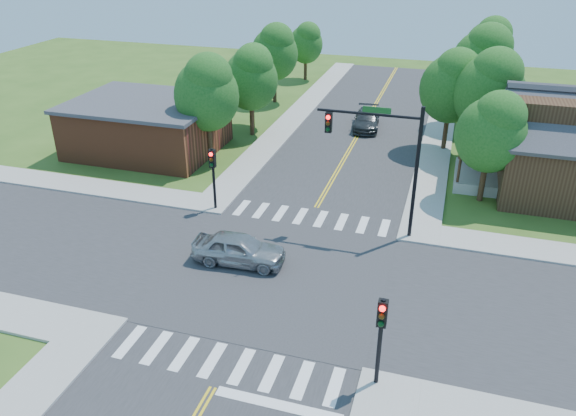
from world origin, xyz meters
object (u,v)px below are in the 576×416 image
(signal_mast_ne, at_px, (384,149))
(car_dgrey, at_px, (367,120))
(car_silver, at_px, (239,250))
(signal_pole_se, at_px, (381,327))
(signal_pole_nw, at_px, (213,168))

(signal_mast_ne, bearing_deg, car_dgrey, 101.89)
(car_silver, bearing_deg, signal_mast_ne, -53.49)
(signal_mast_ne, xyz_separation_m, car_silver, (-6.06, -4.99, -4.07))
(signal_pole_se, relative_size, car_silver, 0.81)
(signal_pole_se, xyz_separation_m, signal_pole_nw, (-11.20, 11.20, 0.00))
(signal_pole_nw, relative_size, car_dgrey, 0.75)
(signal_pole_nw, bearing_deg, car_silver, -55.28)
(car_silver, bearing_deg, signal_pole_se, -131.73)
(car_dgrey, bearing_deg, signal_pole_nw, -115.37)
(signal_mast_ne, distance_m, car_dgrey, 17.90)
(car_silver, distance_m, car_dgrey, 22.17)
(signal_pole_se, distance_m, signal_pole_nw, 15.84)
(signal_mast_ne, height_order, signal_pole_se, signal_mast_ne)
(signal_mast_ne, relative_size, car_silver, 1.54)
(signal_pole_nw, bearing_deg, signal_mast_ne, 0.07)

